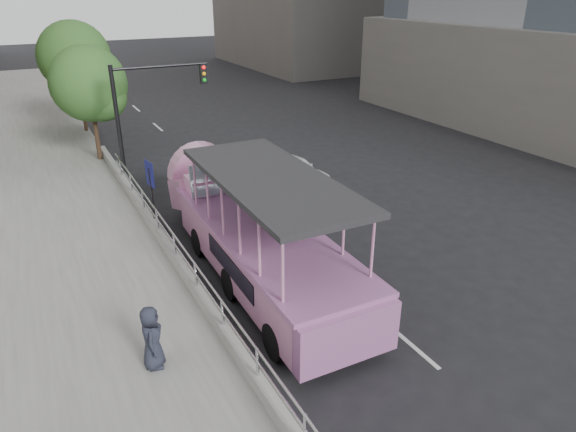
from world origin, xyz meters
name	(u,v)px	position (x,y,z in m)	size (l,w,h in m)	color
ground	(332,312)	(0.00, 0.00, 0.00)	(160.00, 160.00, 0.00)	black
sidewalk	(64,215)	(-5.75, 10.00, 0.15)	(5.50, 80.00, 0.30)	#999993
kerb_wall	(197,291)	(-3.12, 2.00, 0.48)	(0.24, 30.00, 0.36)	#AAAAA5
guardrail	(195,270)	(-3.12, 2.00, 1.14)	(0.07, 22.00, 0.71)	silver
duck_boat	(251,231)	(-0.95, 3.15, 1.32)	(2.84, 10.74, 3.55)	black
car	(294,170)	(3.87, 9.33, 0.61)	(1.45, 3.59, 1.22)	silver
pedestrian_far	(152,338)	(-4.87, -0.25, 1.07)	(0.75, 0.49, 1.54)	#242735
parking_sign	(151,190)	(-3.00, 6.94, 1.73)	(0.14, 0.61, 2.76)	black
traffic_signal	(144,104)	(-1.70, 12.50, 3.50)	(4.20, 0.32, 5.20)	black
street_tree_near	(92,87)	(-3.30, 15.93, 3.82)	(3.52, 3.52, 5.72)	#372219
street_tree_far	(77,60)	(-3.10, 21.93, 4.31)	(3.97, 3.97, 6.45)	#372219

